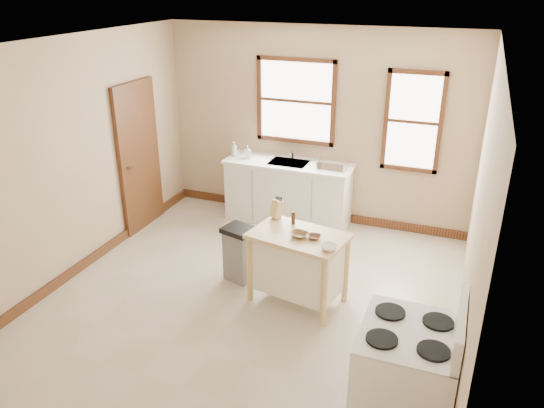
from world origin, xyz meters
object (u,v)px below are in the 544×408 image
(bowl_b, at_px, (314,237))
(gas_stove, at_px, (406,369))
(kitchen_island, at_px, (298,268))
(knife_block, at_px, (277,210))
(pepper_grinder, at_px, (293,218))
(soap_bottle_a, at_px, (234,149))
(soap_bottle_b, at_px, (248,152))
(trash_bin, at_px, (239,254))
(bowl_c, at_px, (329,247))
(bowl_a, at_px, (299,235))
(dish_rack, at_px, (333,165))

(bowl_b, relative_size, gas_stove, 0.12)
(kitchen_island, bearing_deg, knife_block, 149.93)
(pepper_grinder, bearing_deg, soap_bottle_a, 131.39)
(soap_bottle_b, distance_m, trash_bin, 1.97)
(pepper_grinder, relative_size, trash_bin, 0.22)
(pepper_grinder, xyz_separation_m, gas_stove, (1.51, -1.72, -0.29))
(knife_block, distance_m, bowl_c, 0.94)
(pepper_grinder, distance_m, gas_stove, 2.30)
(kitchen_island, bearing_deg, soap_bottle_a, 140.74)
(soap_bottle_b, bearing_deg, bowl_a, -76.14)
(soap_bottle_b, bearing_deg, soap_bottle_a, 152.09)
(gas_stove, bearing_deg, bowl_b, 129.13)
(pepper_grinder, xyz_separation_m, trash_bin, (-0.66, -0.04, -0.56))
(kitchen_island, distance_m, knife_block, 0.71)
(soap_bottle_a, relative_size, gas_stove, 0.18)
(dish_rack, bearing_deg, kitchen_island, -79.44)
(knife_block, distance_m, bowl_a, 0.54)
(gas_stove, bearing_deg, kitchen_island, 132.57)
(bowl_a, distance_m, bowl_b, 0.16)
(soap_bottle_b, bearing_deg, bowl_c, -72.03)
(soap_bottle_a, xyz_separation_m, kitchen_island, (1.66, -1.95, -0.62))
(soap_bottle_b, xyz_separation_m, dish_rack, (1.28, 0.02, -0.05))
(soap_bottle_a, relative_size, bowl_c, 1.31)
(knife_block, bearing_deg, soap_bottle_b, 147.18)
(bowl_c, xyz_separation_m, gas_stove, (0.97, -1.27, -0.24))
(bowl_a, height_order, bowl_b, bowl_a)
(soap_bottle_b, height_order, kitchen_island, soap_bottle_b)
(kitchen_island, relative_size, pepper_grinder, 6.79)
(soap_bottle_b, bearing_deg, pepper_grinder, -75.21)
(gas_stove, bearing_deg, soap_bottle_a, 131.32)
(soap_bottle_a, bearing_deg, soap_bottle_b, 7.87)
(pepper_grinder, xyz_separation_m, bowl_a, (0.16, -0.28, -0.05))
(pepper_grinder, relative_size, bowl_a, 0.80)
(dish_rack, bearing_deg, gas_stove, -60.08)
(soap_bottle_a, relative_size, trash_bin, 0.33)
(soap_bottle_a, distance_m, gas_stove, 4.60)
(knife_block, height_order, bowl_b, knife_block)
(trash_bin, bearing_deg, knife_block, 31.67)
(bowl_a, bearing_deg, trash_bin, 163.78)
(soap_bottle_a, bearing_deg, gas_stove, -35.36)
(bowl_b, bearing_deg, dish_rack, 99.58)
(kitchen_island, distance_m, bowl_b, 0.47)
(kitchen_island, xyz_separation_m, knife_block, (-0.37, 0.32, 0.52))
(bowl_c, relative_size, trash_bin, 0.25)
(kitchen_island, bearing_deg, trash_bin, 177.05)
(soap_bottle_b, relative_size, kitchen_island, 0.19)
(dish_rack, relative_size, trash_bin, 0.59)
(dish_rack, height_order, trash_bin, dish_rack)
(pepper_grinder, distance_m, bowl_c, 0.70)
(soap_bottle_b, height_order, gas_stove, gas_stove)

